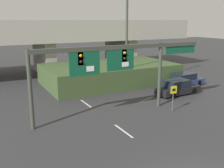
{
  "coord_description": "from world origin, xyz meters",
  "views": [
    {
      "loc": [
        -8.23,
        -7.32,
        7.23
      ],
      "look_at": [
        0.0,
        8.45,
        2.89
      ],
      "focal_mm": 42.0,
      "sensor_mm": 36.0,
      "label": 1
    }
  ],
  "objects_px": {
    "signal_gantry": "(116,59)",
    "parked_sedan_mid_right": "(185,80)",
    "speed_limit_sign": "(173,95)",
    "parked_sedan_near_right": "(177,88)",
    "highway_light_pole_near": "(127,20)"
  },
  "relations": [
    {
      "from": "speed_limit_sign",
      "to": "parked_sedan_near_right",
      "type": "height_order",
      "value": "speed_limit_sign"
    },
    {
      "from": "speed_limit_sign",
      "to": "highway_light_pole_near",
      "type": "height_order",
      "value": "highway_light_pole_near"
    },
    {
      "from": "signal_gantry",
      "to": "highway_light_pole_near",
      "type": "distance_m",
      "value": 8.6
    },
    {
      "from": "speed_limit_sign",
      "to": "parked_sedan_mid_right",
      "type": "height_order",
      "value": "speed_limit_sign"
    },
    {
      "from": "speed_limit_sign",
      "to": "parked_sedan_near_right",
      "type": "bearing_deg",
      "value": 45.06
    },
    {
      "from": "highway_light_pole_near",
      "to": "parked_sedan_near_right",
      "type": "bearing_deg",
      "value": -52.49
    },
    {
      "from": "parked_sedan_near_right",
      "to": "parked_sedan_mid_right",
      "type": "relative_size",
      "value": 1.0
    },
    {
      "from": "highway_light_pole_near",
      "to": "parked_sedan_mid_right",
      "type": "relative_size",
      "value": 2.92
    },
    {
      "from": "signal_gantry",
      "to": "parked_sedan_mid_right",
      "type": "relative_size",
      "value": 3.09
    },
    {
      "from": "speed_limit_sign",
      "to": "parked_sedan_near_right",
      "type": "distance_m",
      "value": 5.42
    },
    {
      "from": "signal_gantry",
      "to": "speed_limit_sign",
      "type": "xyz_separation_m",
      "value": [
        4.33,
        -1.63,
        -2.92
      ]
    },
    {
      "from": "highway_light_pole_near",
      "to": "parked_sedan_near_right",
      "type": "distance_m",
      "value": 8.56
    },
    {
      "from": "signal_gantry",
      "to": "speed_limit_sign",
      "type": "distance_m",
      "value": 5.48
    },
    {
      "from": "highway_light_pole_near",
      "to": "signal_gantry",
      "type": "bearing_deg",
      "value": -126.13
    },
    {
      "from": "parked_sedan_near_right",
      "to": "parked_sedan_mid_right",
      "type": "bearing_deg",
      "value": 33.68
    }
  ]
}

